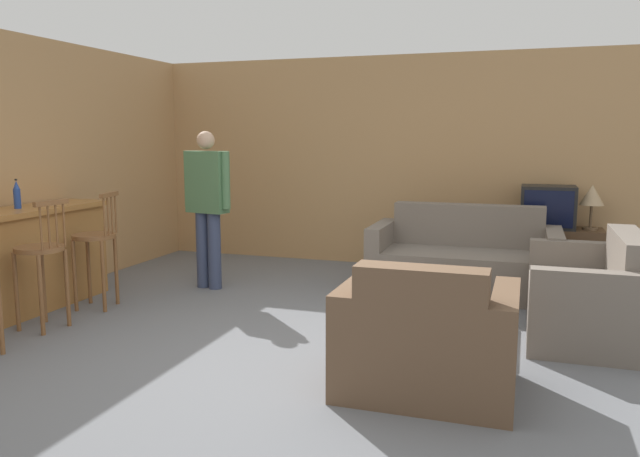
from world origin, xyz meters
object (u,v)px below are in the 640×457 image
at_px(armchair_near, 427,343).
at_px(bottle, 17,195).
at_px(bar_chair_mid, 41,259).
at_px(couch_far, 464,262).
at_px(loveseat_right, 589,298).
at_px(person_by_window, 207,201).
at_px(coffee_table, 445,290).
at_px(tv_unit, 545,254).
at_px(tv, 548,207).
at_px(bar_chair_far, 96,245).
at_px(table_lamp, 592,197).

distance_m(armchair_near, bottle, 3.99).
height_order(bar_chair_mid, bottle, bottle).
xyz_separation_m(couch_far, loveseat_right, (1.11, -1.16, -0.00)).
xyz_separation_m(couch_far, person_by_window, (-2.62, -0.69, 0.63)).
bearing_deg(couch_far, person_by_window, -165.31).
relative_size(bar_chair_mid, loveseat_right, 0.74).
bearing_deg(bar_chair_mid, coffee_table, 18.23).
height_order(armchair_near, bottle, bottle).
xyz_separation_m(coffee_table, tv_unit, (0.84, 2.18, -0.04)).
xyz_separation_m(couch_far, tv, (0.82, 0.81, 0.52)).
relative_size(bar_chair_mid, bottle, 4.05).
relative_size(bar_chair_mid, tv, 1.90).
bearing_deg(couch_far, tv_unit, 44.88).
xyz_separation_m(tv_unit, bottle, (-4.64, -2.85, 0.78)).
distance_m(bar_chair_mid, loveseat_right, 4.54).
distance_m(bar_chair_far, bottle, 0.82).
bearing_deg(coffee_table, armchair_near, -87.61).
bearing_deg(coffee_table, tv_unit, 68.80).
height_order(bar_chair_mid, couch_far, bar_chair_mid).
bearing_deg(person_by_window, loveseat_right, -7.23).
distance_m(couch_far, table_lamp, 1.64).
bearing_deg(person_by_window, bar_chair_far, -120.98).
xyz_separation_m(couch_far, tv_unit, (0.82, 0.82, -0.01)).
bearing_deg(bar_chair_far, armchair_near, -16.91).
distance_m(bar_chair_mid, person_by_window, 1.87).
bearing_deg(loveseat_right, bar_chair_mid, -163.83).
distance_m(bar_chair_mid, couch_far, 4.05).
bearing_deg(couch_far, tv, 44.78).
relative_size(tv_unit, table_lamp, 2.42).
xyz_separation_m(tv_unit, person_by_window, (-3.44, -1.50, 0.64)).
bearing_deg(table_lamp, tv, -179.62).
distance_m(bar_chair_mid, tv, 5.19).
bearing_deg(couch_far, loveseat_right, -46.18).
height_order(bar_chair_mid, table_lamp, bar_chair_mid).
bearing_deg(bar_chair_far, loveseat_right, 7.36).
distance_m(armchair_near, coffee_table, 1.35).
height_order(bar_chair_far, loveseat_right, bar_chair_far).
bearing_deg(bottle, bar_chair_far, 28.16).
distance_m(loveseat_right, tv, 2.06).
height_order(couch_far, tv, tv).
relative_size(bar_chair_far, bottle, 4.05).
relative_size(table_lamp, person_by_window, 0.29).
relative_size(armchair_near, table_lamp, 2.22).
bearing_deg(bar_chair_far, table_lamp, 29.39).
bearing_deg(coffee_table, bar_chair_mid, -161.77).
bearing_deg(table_lamp, loveseat_right, -94.44).
bearing_deg(bar_chair_mid, tv_unit, 38.57).
height_order(armchair_near, loveseat_right, armchair_near).
height_order(tv, table_lamp, table_lamp).
bearing_deg(coffee_table, couch_far, 88.91).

